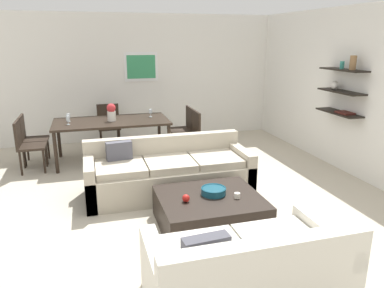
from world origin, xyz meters
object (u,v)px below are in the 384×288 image
decorative_bowl (214,191)px  wine_glass_left_near (68,119)px  candle_jar (237,195)px  dining_table (112,124)px  wine_glass_left_far (68,116)px  coffee_table (210,211)px  dining_chair_left_near (26,143)px  dining_chair_head (109,123)px  dining_chair_right_far (184,126)px  wine_glass_head (109,109)px  dining_chair_left_far (30,136)px  apple_on_coffee_table (186,198)px  loveseat_white (247,272)px  sofa_beige (168,173)px  dining_chair_right_near (191,131)px  centerpiece_vase (111,112)px  wine_glass_right_far (150,112)px

decorative_bowl → wine_glass_left_near: (-1.72, 2.70, 0.43)m
candle_jar → dining_table: dining_table is taller
dining_table → wine_glass_left_far: wine_glass_left_far is taller
dining_table → wine_glass_left_far: size_ratio=14.63×
coffee_table → dining_table: (-0.92, 2.88, 0.50)m
dining_chair_left_near → dining_chair_head: 1.84m
dining_chair_right_far → wine_glass_left_near: (-2.17, -0.36, 0.35)m
wine_glass_head → dining_chair_left_near: bearing=-154.2°
decorative_bowl → wine_glass_left_near: wine_glass_left_near is taller
dining_chair_left_near → dining_chair_left_far: same height
apple_on_coffee_table → dining_chair_head: dining_chair_head is taller
loveseat_white → decorative_bowl: 1.44m
loveseat_white → wine_glass_head: size_ratio=8.83×
dining_table → dining_chair_left_near: bearing=-170.7°
candle_jar → dining_chair_right_far: (0.22, 3.24, 0.09)m
wine_glass_left_far → dining_chair_right_far: bearing=2.8°
sofa_beige → decorative_bowl: 1.13m
dining_chair_left_far → loveseat_white: bearing=-63.7°
decorative_bowl → wine_glass_left_near: size_ratio=1.99×
apple_on_coffee_table → dining_table: bearing=101.6°
dining_chair_left_near → wine_glass_left_far: 0.85m
wine_glass_head → apple_on_coffee_table: bearing=-79.9°
candle_jar → loveseat_white: bearing=-109.0°
candle_jar → dining_chair_right_near: size_ratio=0.08×
candle_jar → dining_chair_left_far: 4.19m
centerpiece_vase → dining_chair_right_near: bearing=-8.3°
apple_on_coffee_table → wine_glass_left_near: wine_glass_left_near is taller
decorative_bowl → apple_on_coffee_table: 0.39m
coffee_table → dining_chair_head: (-0.92, 3.81, 0.31)m
candle_jar → dining_chair_head: dining_chair_head is taller
wine_glass_left_near → wine_glass_left_far: 0.26m
dining_chair_right_far → wine_glass_left_far: (-2.17, -0.11, 0.34)m
dining_chair_right_near → dining_chair_left_far: 2.90m
loveseat_white → dining_chair_left_far: size_ratio=1.89×
coffee_table → decorative_bowl: decorative_bowl is taller
wine_glass_head → centerpiece_vase: size_ratio=0.60×
dining_chair_right_near → dining_chair_right_far: bearing=90.0°
dining_chair_right_near → centerpiece_vase: 1.49m
wine_glass_head → dining_chair_head: bearing=90.0°
loveseat_white → candle_jar: loveseat_white is taller
dining_chair_left_near → centerpiece_vase: (1.44, 0.21, 0.41)m
apple_on_coffee_table → dining_chair_right_near: 2.84m
wine_glass_right_far → candle_jar: bearing=-81.4°
apple_on_coffee_table → dining_table: size_ratio=0.04×
apple_on_coffee_table → sofa_beige: bearing=87.5°
dining_chair_left_far → wine_glass_left_far: wine_glass_left_far is taller
wine_glass_left_far → wine_glass_right_far: size_ratio=0.95×
dining_chair_right_near → coffee_table: bearing=-100.9°
wine_glass_head → wine_glass_right_far: size_ratio=1.28×
wine_glass_left_far → wine_glass_right_far: bearing=0.0°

